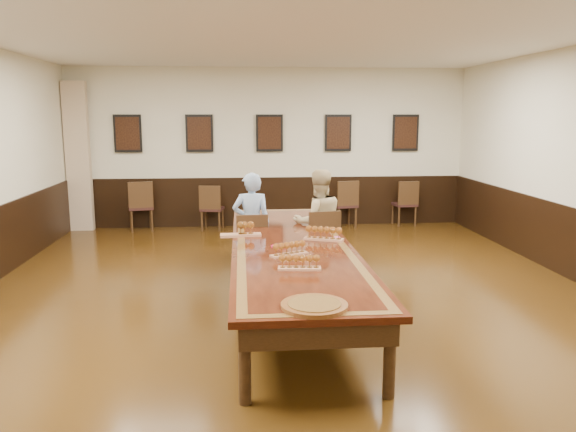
{
  "coord_description": "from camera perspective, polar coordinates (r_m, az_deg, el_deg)",
  "views": [
    {
      "loc": [
        -0.59,
        -6.46,
        2.26
      ],
      "look_at": [
        0.0,
        0.5,
        1.0
      ],
      "focal_mm": 35.0,
      "sensor_mm": 36.0,
      "label": 1
    }
  ],
  "objects": [
    {
      "name": "floor",
      "position": [
        6.87,
        0.36,
        -9.07
      ],
      "size": [
        8.0,
        10.0,
        0.02
      ],
      "primitive_type": "cube",
      "color": "black",
      "rests_on": "ground"
    },
    {
      "name": "ceiling",
      "position": [
        6.55,
        0.39,
        18.57
      ],
      "size": [
        8.0,
        10.0,
        0.02
      ],
      "primitive_type": "cube",
      "color": "white",
      "rests_on": "floor"
    },
    {
      "name": "wall_back",
      "position": [
        11.5,
        -1.91,
        6.93
      ],
      "size": [
        8.0,
        0.02,
        3.2
      ],
      "primitive_type": "cube",
      "color": "beige",
      "rests_on": "floor"
    },
    {
      "name": "wall_front",
      "position": [
        1.7,
        16.32,
        -13.1
      ],
      "size": [
        8.0,
        0.02,
        3.2
      ],
      "primitive_type": "cube",
      "color": "beige",
      "rests_on": "floor"
    },
    {
      "name": "chair_man",
      "position": [
        7.91,
        -3.67,
        -2.93
      ],
      "size": [
        0.44,
        0.48,
        0.92
      ],
      "primitive_type": null,
      "rotation": [
        0.0,
        0.0,
        3.15
      ],
      "color": "black",
      "rests_on": "floor"
    },
    {
      "name": "chair_woman",
      "position": [
        7.92,
        3.3,
        -2.74
      ],
      "size": [
        0.52,
        0.56,
        0.97
      ],
      "primitive_type": null,
      "rotation": [
        0.0,
        0.0,
        3.3
      ],
      "color": "black",
      "rests_on": "floor"
    },
    {
      "name": "spare_chair_a",
      "position": [
        11.45,
        -14.74,
        1.03
      ],
      "size": [
        0.56,
        0.6,
        0.99
      ],
      "primitive_type": null,
      "rotation": [
        0.0,
        0.0,
        3.36
      ],
      "color": "black",
      "rests_on": "floor"
    },
    {
      "name": "spare_chair_b",
      "position": [
        11.26,
        -7.72,
        0.89
      ],
      "size": [
        0.49,
        0.52,
        0.9
      ],
      "primitive_type": null,
      "rotation": [
        0.0,
        0.0,
        2.98
      ],
      "color": "black",
      "rests_on": "floor"
    },
    {
      "name": "spare_chair_c",
      "position": [
        11.47,
        5.72,
        1.26
      ],
      "size": [
        0.54,
        0.57,
        0.97
      ],
      "primitive_type": null,
      "rotation": [
        0.0,
        0.0,
        3.33
      ],
      "color": "black",
      "rests_on": "floor"
    },
    {
      "name": "spare_chair_d",
      "position": [
        11.88,
        11.74,
        1.33
      ],
      "size": [
        0.48,
        0.52,
        0.93
      ],
      "primitive_type": null,
      "rotation": [
        0.0,
        0.0,
        3.24
      ],
      "color": "black",
      "rests_on": "floor"
    },
    {
      "name": "person_man",
      "position": [
        7.95,
        -3.72,
        -0.84
      ],
      "size": [
        0.54,
        0.36,
        1.47
      ],
      "primitive_type": "imported",
      "rotation": [
        0.0,
        0.0,
        3.15
      ],
      "color": "#487AB5",
      "rests_on": "floor"
    },
    {
      "name": "person_woman",
      "position": [
        7.96,
        3.1,
        -0.67
      ],
      "size": [
        0.83,
        0.69,
        1.51
      ],
      "primitive_type": "imported",
      "rotation": [
        0.0,
        0.0,
        3.3
      ],
      "color": "tan",
      "rests_on": "floor"
    },
    {
      "name": "pink_phone",
      "position": [
        7.01,
        5.04,
        -2.2
      ],
      "size": [
        0.07,
        0.13,
        0.01
      ],
      "primitive_type": "cube",
      "rotation": [
        0.0,
        0.0,
        -0.04
      ],
      "color": "#E34B93",
      "rests_on": "conference_table"
    },
    {
      "name": "curtain",
      "position": [
        11.74,
        -20.55,
        5.63
      ],
      "size": [
        0.45,
        0.18,
        2.9
      ],
      "primitive_type": "cube",
      "color": "tan",
      "rests_on": "floor"
    },
    {
      "name": "wainscoting",
      "position": [
        6.72,
        0.36,
        -4.96
      ],
      "size": [
        8.0,
        10.0,
        1.0
      ],
      "color": "black",
      "rests_on": "floor"
    },
    {
      "name": "conference_table",
      "position": [
        6.69,
        0.36,
        -4.04
      ],
      "size": [
        1.4,
        5.0,
        0.76
      ],
      "color": "black",
      "rests_on": "floor"
    },
    {
      "name": "posters",
      "position": [
        11.42,
        -1.9,
        8.42
      ],
      "size": [
        6.14,
        0.04,
        0.74
      ],
      "color": "black",
      "rests_on": "wall_back"
    },
    {
      "name": "flight_a",
      "position": [
        7.08,
        -4.65,
        -1.37
      ],
      "size": [
        0.52,
        0.18,
        0.19
      ],
      "color": "#A76946",
      "rests_on": "conference_table"
    },
    {
      "name": "flight_b",
      "position": [
        6.84,
        3.65,
        -1.83
      ],
      "size": [
        0.5,
        0.31,
        0.18
      ],
      "color": "#A76946",
      "rests_on": "conference_table"
    },
    {
      "name": "flight_c",
      "position": [
        6.09,
        0.12,
        -3.41
      ],
      "size": [
        0.44,
        0.31,
        0.16
      ],
      "color": "#A76946",
      "rests_on": "conference_table"
    },
    {
      "name": "flight_d",
      "position": [
        5.55,
        1.17,
        -4.77
      ],
      "size": [
        0.44,
        0.17,
        0.16
      ],
      "color": "#A76946",
      "rests_on": "conference_table"
    },
    {
      "name": "red_plate_grp",
      "position": [
        6.5,
        -0.85,
        -3.11
      ],
      "size": [
        0.21,
        0.21,
        0.03
      ],
      "color": "#BD0C32",
      "rests_on": "conference_table"
    },
    {
      "name": "carved_platter",
      "position": [
        4.51,
        2.69,
        -9.07
      ],
      "size": [
        0.64,
        0.64,
        0.04
      ],
      "color": "#582D11",
      "rests_on": "conference_table"
    }
  ]
}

